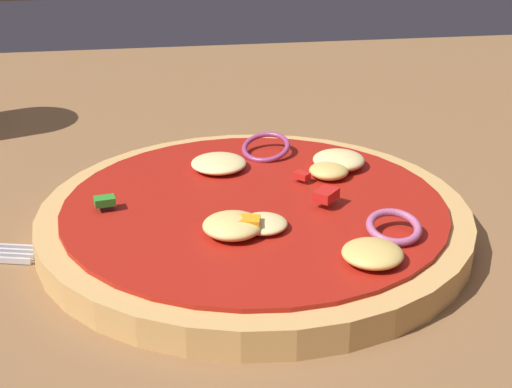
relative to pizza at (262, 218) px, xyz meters
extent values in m
cube|color=brown|center=(-0.01, 0.02, -0.03)|extent=(1.31, 1.03, 0.04)
cylinder|color=tan|center=(0.00, 0.00, 0.00)|extent=(0.29, 0.29, 0.02)
cylinder|color=#A81C11|center=(0.00, 0.00, 0.01)|extent=(0.25, 0.25, 0.00)
ellipsoid|color=#E5BC60|center=(0.05, 0.04, 0.02)|extent=(0.03, 0.03, 0.01)
ellipsoid|color=#F4DB8E|center=(-0.02, 0.06, 0.01)|extent=(0.04, 0.04, 0.01)
ellipsoid|color=#E5BC60|center=(0.05, -0.09, 0.02)|extent=(0.04, 0.04, 0.01)
ellipsoid|color=#EFCC72|center=(-0.02, -0.04, 0.02)|extent=(0.04, 0.04, 0.01)
ellipsoid|color=#F4DB8E|center=(0.07, 0.05, 0.02)|extent=(0.04, 0.04, 0.01)
ellipsoid|color=#F4DB8E|center=(0.00, -0.04, 0.01)|extent=(0.03, 0.03, 0.01)
torus|color=#93386B|center=(0.02, 0.09, 0.02)|extent=(0.05, 0.05, 0.01)
torus|color=#B25984|center=(0.07, -0.06, 0.02)|extent=(0.04, 0.04, 0.01)
cube|color=orange|center=(-0.02, -0.04, 0.02)|extent=(0.02, 0.01, 0.01)
cube|color=red|center=(0.04, -0.01, 0.02)|extent=(0.02, 0.02, 0.01)
cube|color=red|center=(0.03, 0.03, 0.02)|extent=(0.01, 0.01, 0.00)
cube|color=#2D8C28|center=(-0.10, 0.00, 0.02)|extent=(0.01, 0.01, 0.01)
cube|color=#2D8C28|center=(0.06, 0.04, 0.02)|extent=(0.01, 0.01, 0.00)
cube|color=silver|center=(-0.17, -0.02, -0.01)|extent=(0.03, 0.01, 0.00)
cube|color=silver|center=(-0.16, -0.01, -0.01)|extent=(0.03, 0.01, 0.00)
cube|color=silver|center=(-0.16, -0.01, -0.01)|extent=(0.03, 0.01, 0.00)
cube|color=silver|center=(-0.16, 0.00, -0.01)|extent=(0.03, 0.01, 0.00)
camera|label=1|loc=(-0.07, -0.46, 0.23)|focal=54.02mm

